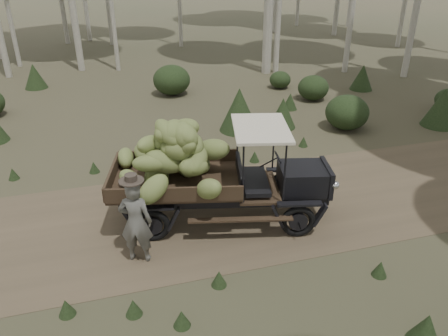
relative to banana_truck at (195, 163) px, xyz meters
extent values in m
plane|color=#473D2B|center=(-1.13, 0.10, -1.32)|extent=(120.00, 120.00, 0.00)
cube|color=brown|center=(-1.13, 0.10, -1.32)|extent=(70.00, 4.00, 0.01)
cube|color=black|center=(2.13, -0.50, -0.40)|extent=(1.10, 1.06, 0.51)
cube|color=black|center=(2.62, -0.61, -0.40)|extent=(0.30, 0.92, 0.57)
cube|color=black|center=(0.87, -0.20, -0.31)|extent=(0.37, 1.27, 0.51)
cube|color=#38281C|center=(-0.38, 0.09, -0.40)|extent=(2.89, 2.20, 0.07)
cube|color=#38281C|center=(-0.19, 0.90, -0.24)|extent=(2.52, 0.64, 0.29)
cube|color=#38281C|center=(-0.57, -0.72, -0.24)|extent=(2.52, 0.64, 0.29)
cube|color=#38281C|center=(-1.64, 0.39, -0.24)|extent=(0.43, 1.63, 0.29)
cube|color=beige|center=(1.26, -0.29, 0.72)|extent=(1.39, 1.77, 0.06)
cube|color=black|center=(0.64, 0.21, -0.75)|extent=(4.14, 1.05, 0.17)
cube|color=black|center=(0.48, -0.47, -0.75)|extent=(4.14, 1.05, 0.17)
torus|color=black|center=(2.12, 0.26, -0.97)|extent=(0.71, 0.28, 0.70)
torus|color=black|center=(1.78, -1.17, -0.97)|extent=(0.71, 0.28, 0.70)
torus|color=black|center=(-0.66, 0.91, -0.97)|extent=(0.71, 0.28, 0.70)
torus|color=black|center=(-1.00, -0.52, -0.97)|extent=(0.71, 0.28, 0.70)
sphere|color=beige|center=(2.79, -0.22, -0.36)|extent=(0.17, 0.17, 0.17)
sphere|color=beige|center=(2.60, -1.03, -0.36)|extent=(0.17, 0.17, 0.17)
ellipsoid|color=olive|center=(-0.77, 0.10, -0.22)|extent=(0.80, 0.88, 0.57)
ellipsoid|color=olive|center=(-0.69, 0.26, 0.14)|extent=(0.79, 0.80, 0.59)
ellipsoid|color=olive|center=(-0.46, 0.17, 0.36)|extent=(0.60, 0.75, 0.40)
ellipsoid|color=olive|center=(-0.20, -0.07, 0.68)|extent=(0.55, 0.76, 0.49)
ellipsoid|color=olive|center=(-0.15, 0.27, -0.14)|extent=(0.56, 0.86, 0.55)
ellipsoid|color=olive|center=(-0.90, -0.05, 0.13)|extent=(0.77, 0.50, 0.36)
ellipsoid|color=olive|center=(-0.54, 0.32, 0.41)|extent=(0.67, 0.67, 0.36)
ellipsoid|color=olive|center=(-0.16, 0.18, 0.69)|extent=(0.82, 0.78, 0.58)
ellipsoid|color=olive|center=(-1.31, -0.03, -0.15)|extent=(0.56, 0.70, 0.34)
ellipsoid|color=olive|center=(-0.11, -0.32, 0.09)|extent=(0.63, 0.41, 0.42)
ellipsoid|color=olive|center=(-0.84, 0.30, 0.39)|extent=(0.79, 0.83, 0.50)
ellipsoid|color=olive|center=(-0.53, 0.23, 0.63)|extent=(0.70, 0.81, 0.47)
ellipsoid|color=olive|center=(-0.86, 0.85, -0.11)|extent=(0.81, 0.93, 0.66)
ellipsoid|color=olive|center=(0.41, 0.20, 0.16)|extent=(0.90, 0.77, 0.55)
ellipsoid|color=olive|center=(-0.32, -0.08, 0.39)|extent=(0.73, 0.57, 0.53)
ellipsoid|color=olive|center=(-0.22, -0.07, 0.65)|extent=(0.78, 0.90, 0.67)
ellipsoid|color=olive|center=(0.18, 0.41, -0.21)|extent=(0.47, 0.72, 0.42)
ellipsoid|color=olive|center=(-0.01, -0.18, 0.16)|extent=(0.74, 0.92, 0.61)
ellipsoid|color=olive|center=(-0.21, -0.09, 0.43)|extent=(0.55, 0.86, 0.61)
ellipsoid|color=olive|center=(-0.39, 0.08, 0.68)|extent=(0.69, 0.80, 0.57)
ellipsoid|color=olive|center=(-0.44, 0.61, -0.15)|extent=(0.58, 0.73, 0.50)
ellipsoid|color=olive|center=(-0.63, -0.02, 0.13)|extent=(0.94, 0.59, 0.68)
ellipsoid|color=olive|center=(-0.03, 0.08, 0.37)|extent=(0.46, 0.76, 0.45)
ellipsoid|color=olive|center=(-0.52, 0.07, 0.69)|extent=(0.65, 0.87, 0.62)
ellipsoid|color=olive|center=(-1.31, 1.03, -0.18)|extent=(0.41, 0.71, 0.43)
ellipsoid|color=olive|center=(-0.94, -0.68, -0.09)|extent=(0.90, 0.72, 0.70)
ellipsoid|color=olive|center=(0.05, -0.91, -0.11)|extent=(0.64, 0.84, 0.64)
imported|color=#54534D|center=(-1.33, -1.02, -0.51)|extent=(0.69, 0.56, 1.63)
cylinder|color=#342B24|center=(-1.33, -1.02, 0.33)|extent=(0.55, 0.55, 0.02)
cylinder|color=#342B24|center=(-1.33, -1.02, 0.38)|extent=(0.28, 0.28, 0.13)
cone|color=#233319|center=(2.44, -4.11, -1.05)|extent=(0.49, 0.49, 0.54)
cone|color=#233319|center=(8.76, 3.17, -0.71)|extent=(1.11, 1.11, 1.24)
cone|color=#233319|center=(2.41, 4.60, -0.64)|extent=(1.23, 1.23, 1.37)
ellipsoid|color=#233319|center=(6.04, 6.76, -0.85)|extent=(1.15, 1.15, 0.92)
cone|color=#233319|center=(-4.20, 11.32, -0.82)|extent=(0.91, 0.91, 1.01)
cone|color=#233319|center=(3.82, 4.46, -0.84)|extent=(0.87, 0.87, 0.96)
ellipsoid|color=#233319|center=(1.03, 8.90, -0.74)|extent=(1.44, 1.44, 1.15)
ellipsoid|color=#233319|center=(5.44, 8.55, -0.97)|extent=(0.86, 0.86, 0.69)
cone|color=#233319|center=(8.56, 7.46, -0.82)|extent=(0.91, 0.91, 1.01)
cone|color=#233319|center=(4.77, 6.00, -1.03)|extent=(0.53, 0.53, 0.59)
ellipsoid|color=#233319|center=(5.71, 3.76, -0.77)|extent=(1.35, 1.35, 1.08)
cone|color=#233319|center=(6.06, 4.19, -0.90)|extent=(0.75, 0.75, 0.84)
cone|color=#233319|center=(-0.89, -2.82, -1.17)|extent=(0.27, 0.27, 0.30)
cone|color=#233319|center=(-1.57, -2.39, -1.17)|extent=(0.27, 0.27, 0.30)
cone|color=#233319|center=(3.82, 2.87, -1.17)|extent=(0.27, 0.27, 0.30)
cone|color=#233319|center=(-2.06, 2.84, -1.17)|extent=(0.27, 0.27, 0.30)
cone|color=#233319|center=(-4.01, 3.01, -1.17)|extent=(0.27, 0.27, 0.30)
cone|color=#233319|center=(2.12, 2.31, -1.17)|extent=(0.27, 0.27, 0.30)
cone|color=#233319|center=(-0.10, -2.11, -1.17)|extent=(0.27, 0.27, 0.30)
cone|color=#233319|center=(0.28, 2.51, -1.17)|extent=(0.27, 0.27, 0.30)
cone|color=#233319|center=(2.68, -2.65, -1.17)|extent=(0.27, 0.27, 0.30)
cone|color=#233319|center=(-2.58, -2.10, -1.17)|extent=(0.27, 0.27, 0.30)
camera|label=1|loc=(-1.61, -7.69, 3.85)|focal=35.00mm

